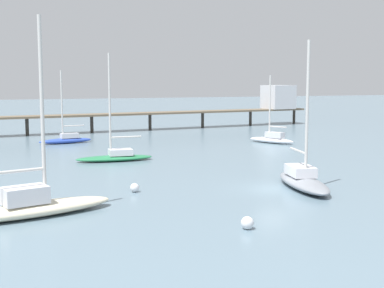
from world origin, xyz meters
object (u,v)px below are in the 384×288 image
at_px(sailboat_white, 272,138).
at_px(mooring_buoy_inner, 135,188).
at_px(sailboat_cream, 36,204).
at_px(pier, 214,104).
at_px(sailboat_green, 116,155).
at_px(sailboat_blue, 66,138).
at_px(sailboat_gray, 303,179).
at_px(mooring_buoy_outer, 247,223).

bearing_deg(sailboat_white, mooring_buoy_inner, -136.61).
bearing_deg(sailboat_white, sailboat_cream, -138.96).
height_order(pier, sailboat_green, sailboat_green).
relative_size(pier, sailboat_blue, 7.50).
height_order(sailboat_gray, mooring_buoy_outer, sailboat_gray).
distance_m(sailboat_cream, sailboat_gray, 19.59).
relative_size(sailboat_cream, mooring_buoy_outer, 16.61).
bearing_deg(sailboat_white, sailboat_blue, 159.77).
bearing_deg(mooring_buoy_outer, pier, 68.45).
bearing_deg(mooring_buoy_inner, sailboat_blue, 91.04).
bearing_deg(sailboat_green, sailboat_cream, -115.25).
height_order(sailboat_green, mooring_buoy_outer, sailboat_green).
height_order(sailboat_blue, sailboat_gray, sailboat_gray).
distance_m(pier, sailboat_gray, 52.52).
relative_size(sailboat_gray, mooring_buoy_outer, 15.37).
distance_m(sailboat_green, sailboat_blue, 17.18).
xyz_separation_m(pier, mooring_buoy_outer, (-23.26, -58.92, -3.60)).
bearing_deg(mooring_buoy_outer, sailboat_green, 92.63).
distance_m(sailboat_white, mooring_buoy_outer, 40.56).
height_order(sailboat_gray, mooring_buoy_inner, sailboat_gray).
xyz_separation_m(sailboat_gray, mooring_buoy_inner, (-12.25, 3.10, -0.37)).
bearing_deg(mooring_buoy_outer, sailboat_gray, 43.42).
bearing_deg(sailboat_gray, sailboat_green, 119.03).
xyz_separation_m(pier, sailboat_green, (-24.50, -32.05, -3.35)).
distance_m(sailboat_cream, sailboat_blue, 37.38).
relative_size(sailboat_white, sailboat_green, 0.81).
xyz_separation_m(sailboat_white, mooring_buoy_inner, (-24.38, -23.05, -0.33)).
relative_size(sailboat_blue, mooring_buoy_outer, 13.05).
xyz_separation_m(sailboat_white, sailboat_gray, (-12.13, -26.15, 0.04)).
distance_m(sailboat_cream, sailboat_white, 41.99).
bearing_deg(mooring_buoy_inner, sailboat_gray, -14.22).
distance_m(pier, mooring_buoy_outer, 63.45).
height_order(sailboat_white, mooring_buoy_outer, sailboat_white).
bearing_deg(pier, sailboat_white, -95.09).
height_order(sailboat_cream, sailboat_green, sailboat_cream).
distance_m(sailboat_gray, mooring_buoy_inner, 12.64).
bearing_deg(sailboat_green, sailboat_gray, -60.97).
distance_m(sailboat_white, sailboat_green, 23.65).
xyz_separation_m(sailboat_cream, sailboat_green, (9.34, 19.80, -0.15)).
relative_size(sailboat_cream, mooring_buoy_inner, 18.03).
xyz_separation_m(pier, sailboat_cream, (-33.84, -51.84, -3.20)).
xyz_separation_m(sailboat_cream, sailboat_blue, (6.70, 36.77, -0.11)).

